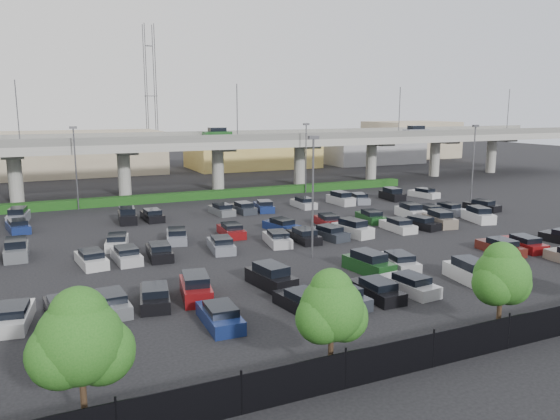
# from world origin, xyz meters

# --- Properties ---
(ground) EXTENTS (280.00, 280.00, 0.00)m
(ground) POSITION_xyz_m (0.00, 0.00, 0.00)
(ground) COLOR black
(overpass) EXTENTS (150.00, 13.00, 15.80)m
(overpass) POSITION_xyz_m (-0.21, 31.99, 6.97)
(overpass) COLOR gray
(overpass) RESTS_ON ground
(hedge) EXTENTS (66.00, 1.60, 1.10)m
(hedge) POSITION_xyz_m (0.00, 25.00, 0.55)
(hedge) COLOR #103811
(hedge) RESTS_ON ground
(fence) EXTENTS (70.00, 0.10, 2.00)m
(fence) POSITION_xyz_m (-0.05, -28.00, 0.90)
(fence) COLOR black
(fence) RESTS_ON ground
(tree_row) EXTENTS (65.07, 3.66, 5.94)m
(tree_row) POSITION_xyz_m (0.70, -26.53, 3.52)
(tree_row) COLOR #332316
(tree_row) RESTS_ON ground
(parked_cars) EXTENTS (63.22, 41.68, 1.67)m
(parked_cars) POSITION_xyz_m (-0.70, -3.97, 0.61)
(parked_cars) COLOR black
(parked_cars) RESTS_ON ground
(light_poles) EXTENTS (66.90, 48.38, 10.30)m
(light_poles) POSITION_xyz_m (-4.13, 2.00, 6.24)
(light_poles) COLOR #4B4B50
(light_poles) RESTS_ON ground
(distant_buildings) EXTENTS (138.00, 24.00, 9.00)m
(distant_buildings) POSITION_xyz_m (12.38, 61.81, 3.74)
(distant_buildings) COLOR gray
(distant_buildings) RESTS_ON ground
(comm_tower) EXTENTS (2.40, 2.40, 30.00)m
(comm_tower) POSITION_xyz_m (4.00, 74.00, 15.61)
(comm_tower) COLOR #4B4B50
(comm_tower) RESTS_ON ground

